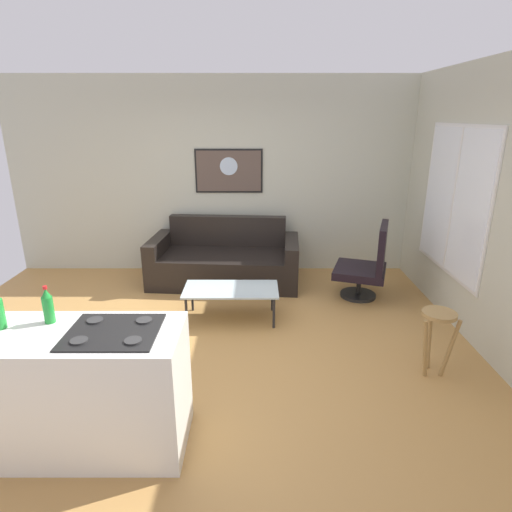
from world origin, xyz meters
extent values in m
cube|color=#B88647|center=(0.00, 0.00, -0.02)|extent=(6.40, 6.40, 0.04)
cube|color=beige|center=(0.00, 2.42, 1.40)|extent=(6.40, 0.05, 2.80)
cube|color=beige|center=(2.62, 0.30, 1.40)|extent=(0.05, 6.40, 2.80)
cube|color=black|center=(-0.07, 1.82, 0.22)|extent=(1.75, 1.06, 0.43)
cube|color=black|center=(-0.04, 2.21, 0.65)|extent=(1.69, 0.29, 0.44)
cube|color=black|center=(-1.00, 1.89, 0.32)|extent=(0.25, 0.95, 0.64)
cube|color=black|center=(0.86, 1.75, 0.32)|extent=(0.25, 0.95, 0.64)
cube|color=silver|center=(0.08, 0.68, 0.37)|extent=(1.08, 0.54, 0.02)
cylinder|color=#232326|center=(-0.40, 0.46, 0.18)|extent=(0.03, 0.03, 0.36)
cylinder|color=#232326|center=(0.57, 0.46, 0.18)|extent=(0.03, 0.03, 0.36)
cylinder|color=#232326|center=(-0.40, 0.91, 0.18)|extent=(0.03, 0.03, 0.36)
cylinder|color=#232326|center=(0.57, 0.91, 0.18)|extent=(0.03, 0.03, 0.36)
cylinder|color=black|center=(1.71, 1.33, 0.02)|extent=(0.46, 0.46, 0.04)
cylinder|color=black|center=(1.71, 1.33, 0.20)|extent=(0.06, 0.06, 0.32)
cube|color=black|center=(1.71, 1.33, 0.35)|extent=(0.80, 0.82, 0.10)
cube|color=black|center=(1.94, 1.25, 0.69)|extent=(0.29, 0.65, 0.58)
cylinder|color=#A17B46|center=(1.98, -0.42, 0.60)|extent=(0.30, 0.30, 0.03)
cylinder|color=#A17B46|center=(1.98, -0.29, 0.29)|extent=(0.04, 0.12, 0.58)
cylinder|color=#A17B46|center=(1.87, -0.48, 0.29)|extent=(0.13, 0.09, 0.58)
cylinder|color=#A17B46|center=(2.09, -0.48, 0.29)|extent=(0.13, 0.09, 0.58)
cube|color=white|center=(-0.83, -1.29, 0.45)|extent=(1.39, 0.64, 0.90)
cube|color=black|center=(-0.58, -1.29, 0.90)|extent=(0.60, 0.51, 0.01)
cylinder|color=#2D2D2D|center=(-0.75, -1.43, 0.91)|extent=(0.11, 0.11, 0.01)
cylinder|color=#2D2D2D|center=(-0.41, -1.43, 0.91)|extent=(0.11, 0.11, 0.01)
cylinder|color=#2D2D2D|center=(-0.75, -1.15, 0.91)|extent=(0.11, 0.11, 0.01)
cylinder|color=#2D2D2D|center=(-0.41, -1.15, 0.91)|extent=(0.11, 0.11, 0.01)
cylinder|color=green|center=(-1.06, -1.15, 0.99)|extent=(0.07, 0.07, 0.19)
cone|color=green|center=(-1.06, -1.15, 1.12)|extent=(0.07, 0.07, 0.06)
cylinder|color=red|center=(-1.06, -1.15, 1.16)|extent=(0.03, 0.03, 0.02)
cube|color=black|center=(-0.02, 2.39, 1.50)|extent=(0.97, 0.01, 0.62)
cube|color=brown|center=(-0.02, 2.38, 1.50)|extent=(0.92, 0.02, 0.57)
cylinder|color=silver|center=(-0.02, 2.37, 1.57)|extent=(0.25, 0.01, 0.25)
cube|color=silver|center=(2.59, 0.90, 1.35)|extent=(0.02, 1.58, 1.66)
cube|color=white|center=(2.58, 0.90, 1.35)|extent=(0.01, 1.50, 1.58)
cube|color=silver|center=(2.58, 0.90, 1.35)|extent=(0.01, 0.04, 1.58)
camera|label=1|loc=(0.37, -3.80, 2.26)|focal=29.84mm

